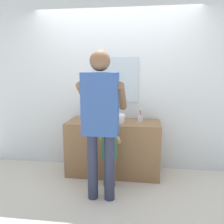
# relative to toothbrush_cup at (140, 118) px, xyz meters

# --- Properties ---
(ground_plane) EXTENTS (14.00, 14.00, 0.00)m
(ground_plane) POSITION_rel_toothbrush_cup_xyz_m (-0.40, -0.33, -0.87)
(ground_plane) COLOR silver
(back_wall) EXTENTS (4.40, 0.10, 2.70)m
(back_wall) POSITION_rel_toothbrush_cup_xyz_m (-0.40, 0.29, 0.48)
(back_wall) COLOR silver
(back_wall) RESTS_ON ground
(vanity_cabinet) EXTENTS (1.39, 0.54, 0.82)m
(vanity_cabinet) POSITION_rel_toothbrush_cup_xyz_m (-0.40, -0.03, -0.46)
(vanity_cabinet) COLOR olive
(vanity_cabinet) RESTS_ON ground
(sink_basin) EXTENTS (0.36, 0.36, 0.11)m
(sink_basin) POSITION_rel_toothbrush_cup_xyz_m (-0.40, -0.05, 0.00)
(sink_basin) COLOR white
(sink_basin) RESTS_ON vanity_cabinet
(faucet) EXTENTS (0.18, 0.14, 0.18)m
(faucet) POSITION_rel_toothbrush_cup_xyz_m (-0.40, 0.17, 0.03)
(faucet) COLOR #B7BABF
(faucet) RESTS_ON vanity_cabinet
(toothbrush_cup) EXTENTS (0.07, 0.07, 0.21)m
(toothbrush_cup) POSITION_rel_toothbrush_cup_xyz_m (0.00, 0.00, 0.00)
(toothbrush_cup) COLOR silver
(toothbrush_cup) RESTS_ON vanity_cabinet
(soap_bottle) EXTENTS (0.06, 0.06, 0.16)m
(soap_bottle) POSITION_rel_toothbrush_cup_xyz_m (-0.70, 0.04, 0.01)
(soap_bottle) COLOR #66B2D1
(soap_bottle) RESTS_ON vanity_cabinet
(child_toddler) EXTENTS (0.28, 0.28, 0.90)m
(child_toddler) POSITION_rel_toothbrush_cup_xyz_m (-0.40, -0.43, -0.34)
(child_toddler) COLOR #6B5B4C
(child_toddler) RESTS_ON ground
(adult_parent) EXTENTS (0.56, 0.58, 1.80)m
(adult_parent) POSITION_rel_toothbrush_cup_xyz_m (-0.46, -0.75, 0.21)
(adult_parent) COLOR #2D334C
(adult_parent) RESTS_ON ground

